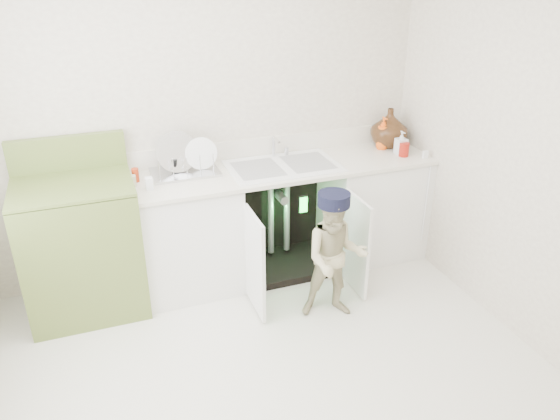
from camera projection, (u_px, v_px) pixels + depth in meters
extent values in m
plane|color=beige|center=(268.00, 377.00, 3.40)|extent=(3.50, 3.50, 0.00)
cube|color=beige|center=(202.00, 119.00, 4.13)|extent=(3.50, 2.50, 0.02)
cube|color=beige|center=(431.00, 390.00, 1.59)|extent=(3.50, 2.50, 0.02)
cube|color=beige|center=(530.00, 155.00, 3.40)|extent=(2.50, 3.00, 0.02)
cube|color=white|center=(185.00, 237.00, 4.15)|extent=(0.80, 0.60, 0.86)
cube|color=white|center=(371.00, 206.00, 4.65)|extent=(0.80, 0.60, 0.86)
cube|color=black|center=(272.00, 207.00, 4.63)|extent=(0.80, 0.06, 0.86)
cube|color=black|center=(283.00, 263.00, 4.57)|extent=(0.80, 0.60, 0.06)
cylinder|color=gray|center=(271.00, 215.00, 4.46)|extent=(0.05, 0.05, 0.70)
cylinder|color=gray|center=(287.00, 212.00, 4.50)|extent=(0.05, 0.05, 0.70)
cylinder|color=gray|center=(281.00, 197.00, 4.36)|extent=(0.07, 0.18, 0.07)
cube|color=white|center=(255.00, 263.00, 3.87)|extent=(0.03, 0.40, 0.76)
cube|color=white|center=(356.00, 244.00, 4.12)|extent=(0.02, 0.40, 0.76)
cube|color=white|center=(283.00, 168.00, 4.20)|extent=(2.44, 0.64, 0.03)
cube|color=white|center=(271.00, 146.00, 4.41)|extent=(2.44, 0.02, 0.15)
cube|color=white|center=(283.00, 167.00, 4.20)|extent=(0.85, 0.55, 0.02)
cube|color=gray|center=(258.00, 169.00, 4.13)|extent=(0.34, 0.40, 0.01)
cube|color=gray|center=(308.00, 162.00, 4.26)|extent=(0.34, 0.40, 0.01)
cylinder|color=silver|center=(274.00, 146.00, 4.35)|extent=(0.03, 0.03, 0.17)
cylinder|color=silver|center=(276.00, 140.00, 4.26)|extent=(0.02, 0.14, 0.02)
cylinder|color=silver|center=(286.00, 151.00, 4.40)|extent=(0.04, 0.04, 0.06)
cylinder|color=white|center=(426.00, 202.00, 4.44)|extent=(0.01, 0.01, 0.70)
cube|color=white|center=(425.00, 155.00, 4.35)|extent=(0.04, 0.02, 0.06)
cube|color=silver|center=(185.00, 172.00, 4.07)|extent=(0.49, 0.33, 0.02)
cylinder|color=silver|center=(178.00, 161.00, 4.03)|extent=(0.31, 0.11, 0.30)
cylinder|color=white|center=(202.00, 160.00, 4.07)|extent=(0.24, 0.06, 0.24)
cylinder|color=silver|center=(159.00, 169.00, 3.88)|extent=(0.01, 0.01, 0.14)
cylinder|color=silver|center=(173.00, 168.00, 3.91)|extent=(0.01, 0.01, 0.14)
cylinder|color=silver|center=(187.00, 166.00, 3.94)|extent=(0.01, 0.01, 0.14)
cylinder|color=silver|center=(200.00, 164.00, 3.98)|extent=(0.01, 0.01, 0.14)
cylinder|color=silver|center=(213.00, 163.00, 4.01)|extent=(0.01, 0.01, 0.14)
imported|color=#432113|center=(389.00, 128.00, 4.56)|extent=(0.31, 0.31, 0.32)
imported|color=#FF590D|center=(383.00, 133.00, 4.51)|extent=(0.10, 0.10, 0.27)
imported|color=silver|center=(401.00, 143.00, 4.42)|extent=(0.08, 0.09, 0.19)
cylinder|color=#A0180D|center=(404.00, 150.00, 4.38)|extent=(0.08, 0.08, 0.11)
cylinder|color=#AC2C0E|center=(135.00, 175.00, 3.90)|extent=(0.05, 0.05, 0.10)
cylinder|color=#B7B286|center=(132.00, 181.00, 3.83)|extent=(0.06, 0.06, 0.08)
cylinder|color=black|center=(175.00, 167.00, 4.02)|extent=(0.04, 0.04, 0.12)
cube|color=white|center=(149.00, 184.00, 3.77)|extent=(0.05, 0.05, 0.09)
cube|color=olive|center=(83.00, 249.00, 3.88)|extent=(0.80, 0.65, 0.96)
cube|color=olive|center=(71.00, 185.00, 3.67)|extent=(0.80, 0.65, 0.02)
cube|color=olive|center=(67.00, 153.00, 3.85)|extent=(0.80, 0.06, 0.25)
cylinder|color=black|center=(39.00, 199.00, 3.47)|extent=(0.18, 0.18, 0.02)
cylinder|color=silver|center=(39.00, 198.00, 3.47)|extent=(0.21, 0.21, 0.01)
cylinder|color=black|center=(40.00, 181.00, 3.74)|extent=(0.18, 0.18, 0.02)
cylinder|color=silver|center=(40.00, 180.00, 3.74)|extent=(0.21, 0.21, 0.01)
cylinder|color=black|center=(104.00, 191.00, 3.59)|extent=(0.18, 0.18, 0.02)
cylinder|color=silver|center=(104.00, 189.00, 3.59)|extent=(0.21, 0.21, 0.01)
cylinder|color=black|center=(101.00, 174.00, 3.87)|extent=(0.18, 0.18, 0.02)
cylinder|color=silver|center=(100.00, 172.00, 3.86)|extent=(0.21, 0.21, 0.01)
imported|color=#C1B98A|center=(335.00, 257.00, 3.80)|extent=(0.54, 0.47, 0.94)
cylinder|color=black|center=(338.00, 200.00, 3.61)|extent=(0.28, 0.28, 0.09)
cube|color=black|center=(336.00, 199.00, 3.72)|extent=(0.19, 0.14, 0.01)
cube|color=black|center=(303.00, 204.00, 4.00)|extent=(0.07, 0.01, 0.14)
cube|color=#26F23F|center=(304.00, 205.00, 3.99)|extent=(0.06, 0.00, 0.12)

